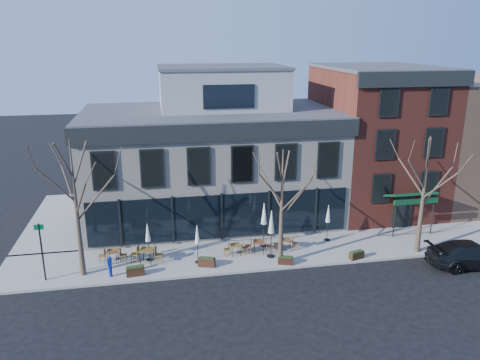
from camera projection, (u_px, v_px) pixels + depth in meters
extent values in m
plane|color=black|center=(222.00, 242.00, 31.42)|extent=(120.00, 120.00, 0.00)
cube|color=gray|center=(277.00, 251.00, 29.94)|extent=(33.50, 4.70, 0.15)
cube|color=gray|center=(62.00, 220.00, 35.08)|extent=(4.50, 12.00, 0.15)
cube|color=beige|center=(211.00, 166.00, 34.96)|extent=(18.00, 10.00, 8.00)
cube|color=#47474C|center=(210.00, 112.00, 33.78)|extent=(18.30, 10.30, 0.30)
cube|color=black|center=(221.00, 132.00, 29.11)|extent=(18.30, 0.25, 1.10)
cube|color=black|center=(80.00, 123.00, 32.33)|extent=(0.25, 10.30, 1.10)
cube|color=black|center=(221.00, 216.00, 30.81)|extent=(17.20, 0.12, 3.00)
cube|color=black|center=(86.00, 204.00, 33.05)|extent=(0.12, 7.50, 3.00)
cube|color=gray|center=(222.00, 89.00, 34.44)|extent=(9.00, 6.50, 3.00)
cube|color=maroon|center=(375.00, 140.00, 36.79)|extent=(8.00, 10.00, 11.00)
cube|color=#47474C|center=(381.00, 67.00, 35.17)|extent=(8.20, 10.20, 0.25)
cube|color=black|center=(417.00, 79.00, 30.49)|extent=(8.20, 0.25, 1.00)
cube|color=#0B331B|center=(410.00, 194.00, 32.04)|extent=(3.20, 1.66, 0.67)
cube|color=black|center=(402.00, 213.00, 33.27)|extent=(1.40, 0.10, 2.50)
cube|color=#8C664C|center=(479.00, 139.00, 39.62)|extent=(12.00, 12.00, 10.00)
cone|color=#382B21|center=(77.00, 210.00, 25.73)|extent=(0.34, 0.34, 7.92)
cylinder|color=#382B21|center=(96.00, 198.00, 25.93)|extent=(2.23, 0.50, 2.48)
cylinder|color=#382B21|center=(69.00, 187.00, 26.26)|extent=(1.03, 2.05, 2.14)
cylinder|color=#382B21|center=(56.00, 186.00, 24.85)|extent=(1.80, 0.75, 2.21)
cylinder|color=#382B21|center=(81.00, 199.00, 24.63)|extent=(1.03, 2.04, 2.28)
cone|color=#382B21|center=(282.00, 208.00, 27.20)|extent=(0.34, 0.34, 7.04)
cylinder|color=#382B21|center=(297.00, 198.00, 27.38)|extent=(2.00, 0.46, 2.21)
cylinder|color=#382B21|center=(272.00, 189.00, 27.68)|extent=(0.93, 1.84, 1.91)
cylinder|color=#382B21|center=(271.00, 188.00, 26.42)|extent=(1.61, 0.68, 1.97)
cylinder|color=#382B21|center=(293.00, 199.00, 26.22)|extent=(0.93, 1.83, 2.03)
cone|color=#382B21|center=(423.00, 196.00, 28.71)|extent=(0.34, 0.34, 7.48)
cylinder|color=#382B21|center=(438.00, 186.00, 28.89)|extent=(2.12, 0.48, 2.35)
cylinder|color=#382B21|center=(411.00, 177.00, 29.21)|extent=(0.98, 1.94, 2.03)
cylinder|color=#382B21|center=(417.00, 175.00, 27.87)|extent=(1.71, 0.71, 2.09)
cylinder|color=#382B21|center=(440.00, 186.00, 27.67)|extent=(0.98, 1.94, 2.16)
cylinder|color=black|center=(42.00, 252.00, 25.76)|extent=(0.10, 0.10, 3.40)
cube|color=#005926|center=(39.00, 227.00, 25.32)|extent=(0.50, 0.04, 0.30)
imported|color=black|center=(471.00, 254.00, 28.00)|extent=(5.35, 2.41, 1.52)
cylinder|color=#0B1999|center=(111.00, 271.00, 26.53)|extent=(0.19, 0.19, 0.67)
cube|color=#0B1999|center=(110.00, 262.00, 26.36)|extent=(0.22, 0.18, 0.48)
cone|color=#0B1999|center=(109.00, 257.00, 26.28)|extent=(0.25, 0.25, 0.12)
cube|color=brown|center=(112.00, 251.00, 28.15)|extent=(0.76, 0.76, 0.04)
cylinder|color=black|center=(107.00, 259.00, 27.98)|extent=(0.04, 0.04, 0.70)
cylinder|color=black|center=(117.00, 259.00, 28.02)|extent=(0.04, 0.04, 0.70)
cylinder|color=black|center=(109.00, 255.00, 28.50)|extent=(0.04, 0.04, 0.70)
cylinder|color=black|center=(118.00, 255.00, 28.54)|extent=(0.04, 0.04, 0.70)
cube|color=brown|center=(147.00, 250.00, 28.06)|extent=(1.00, 1.00, 0.05)
cylinder|color=black|center=(140.00, 258.00, 27.91)|extent=(0.05, 0.05, 0.83)
cylinder|color=black|center=(151.00, 259.00, 27.84)|extent=(0.05, 0.05, 0.83)
cylinder|color=black|center=(143.00, 254.00, 28.52)|extent=(0.05, 0.05, 0.83)
cylinder|color=black|center=(154.00, 254.00, 28.46)|extent=(0.05, 0.05, 0.83)
cube|color=brown|center=(236.00, 245.00, 29.15)|extent=(0.67, 0.67, 0.04)
cylinder|color=black|center=(233.00, 252.00, 28.95)|extent=(0.04, 0.04, 0.65)
cylinder|color=black|center=(241.00, 251.00, 29.07)|extent=(0.04, 0.04, 0.65)
cylinder|color=black|center=(231.00, 249.00, 29.42)|extent=(0.04, 0.04, 0.65)
cylinder|color=black|center=(239.00, 248.00, 29.54)|extent=(0.04, 0.04, 0.65)
cube|color=brown|center=(259.00, 242.00, 29.32)|extent=(0.88, 0.88, 0.04)
cylinder|color=black|center=(254.00, 249.00, 29.18)|extent=(0.04, 0.04, 0.74)
cylinder|color=black|center=(263.00, 250.00, 29.13)|extent=(0.04, 0.04, 0.74)
cylinder|color=black|center=(254.00, 246.00, 29.73)|extent=(0.04, 0.04, 0.74)
cylinder|color=black|center=(264.00, 246.00, 29.68)|extent=(0.04, 0.04, 0.74)
cube|color=brown|center=(286.00, 240.00, 29.88)|extent=(0.71, 0.71, 0.04)
cylinder|color=black|center=(283.00, 246.00, 29.72)|extent=(0.04, 0.04, 0.65)
cylinder|color=black|center=(290.00, 246.00, 29.75)|extent=(0.04, 0.04, 0.65)
cylinder|color=black|center=(281.00, 243.00, 30.20)|extent=(0.04, 0.04, 0.65)
cylinder|color=black|center=(289.00, 243.00, 30.23)|extent=(0.04, 0.04, 0.65)
cylinder|color=black|center=(149.00, 260.00, 28.56)|extent=(0.39, 0.39, 0.05)
cylinder|color=black|center=(149.00, 246.00, 28.28)|extent=(0.04, 0.04, 1.96)
cone|color=beige|center=(148.00, 232.00, 28.02)|extent=(0.32, 0.32, 1.16)
cylinder|color=black|center=(198.00, 262.00, 28.29)|extent=(0.39, 0.39, 0.05)
cylinder|color=black|center=(198.00, 248.00, 28.01)|extent=(0.04, 0.04, 1.94)
cone|color=silver|center=(197.00, 234.00, 27.76)|extent=(0.32, 0.32, 1.15)
cylinder|color=black|center=(264.00, 245.00, 30.53)|extent=(0.47, 0.47, 0.06)
cylinder|color=black|center=(264.00, 229.00, 30.20)|extent=(0.05, 0.05, 2.37)
cone|color=silver|center=(264.00, 214.00, 29.88)|extent=(0.39, 0.39, 1.40)
cylinder|color=black|center=(271.00, 256.00, 29.03)|extent=(0.49, 0.49, 0.07)
cylinder|color=black|center=(271.00, 239.00, 28.68)|extent=(0.06, 0.06, 2.45)
cone|color=beige|center=(271.00, 222.00, 28.36)|extent=(0.40, 0.40, 1.45)
cylinder|color=black|center=(327.00, 240.00, 31.43)|extent=(0.40, 0.40, 0.05)
cylinder|color=black|center=(328.00, 226.00, 31.14)|extent=(0.05, 0.05, 2.00)
cone|color=beige|center=(328.00, 214.00, 30.88)|extent=(0.33, 0.33, 1.18)
cube|color=#311D10|center=(135.00, 271.00, 26.69)|extent=(1.06, 0.52, 0.51)
cube|color=#1E3314|center=(135.00, 267.00, 26.61)|extent=(0.95, 0.43, 0.08)
cube|color=#311A10|center=(207.00, 262.00, 27.76)|extent=(1.07, 0.70, 0.50)
cube|color=#1E3314|center=(207.00, 258.00, 27.68)|extent=(0.95, 0.59, 0.08)
cube|color=black|center=(286.00, 261.00, 28.04)|extent=(0.96, 0.62, 0.45)
cube|color=#1E3314|center=(286.00, 257.00, 27.97)|extent=(0.85, 0.52, 0.07)
cube|color=black|center=(357.00, 255.00, 28.72)|extent=(0.99, 0.60, 0.46)
cube|color=#1E3314|center=(357.00, 251.00, 28.65)|extent=(0.88, 0.51, 0.07)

